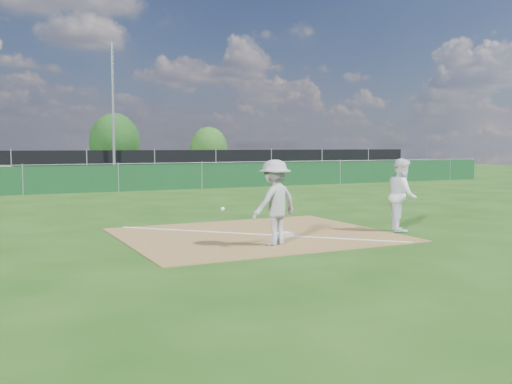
# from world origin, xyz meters

# --- Properties ---
(ground) EXTENTS (90.00, 90.00, 0.00)m
(ground) POSITION_xyz_m (0.00, 10.00, 0.00)
(ground) COLOR #1B430E
(ground) RESTS_ON ground
(infield_dirt) EXTENTS (6.00, 5.00, 0.02)m
(infield_dirt) POSITION_xyz_m (0.00, 1.00, 0.01)
(infield_dirt) COLOR brown
(infield_dirt) RESTS_ON ground
(foul_line) EXTENTS (5.01, 5.01, 0.01)m
(foul_line) POSITION_xyz_m (0.00, 1.00, 0.03)
(foul_line) COLOR white
(foul_line) RESTS_ON infield_dirt
(green_fence) EXTENTS (44.00, 0.05, 1.20)m
(green_fence) POSITION_xyz_m (0.00, 15.00, 0.60)
(green_fence) COLOR #0F3819
(green_fence) RESTS_ON ground
(black_fence) EXTENTS (46.00, 0.04, 1.80)m
(black_fence) POSITION_xyz_m (0.00, 23.00, 0.90)
(black_fence) COLOR black
(black_fence) RESTS_ON ground
(parking_lot) EXTENTS (46.00, 9.00, 0.01)m
(parking_lot) POSITION_xyz_m (0.00, 28.00, 0.01)
(parking_lot) COLOR black
(parking_lot) RESTS_ON ground
(light_pole) EXTENTS (0.16, 0.16, 8.00)m
(light_pole) POSITION_xyz_m (1.50, 22.70, 4.00)
(light_pole) COLOR slate
(light_pole) RESTS_ON ground
(first_base) EXTENTS (0.39, 0.39, 0.08)m
(first_base) POSITION_xyz_m (0.46, 0.51, 0.06)
(first_base) COLOR white
(first_base) RESTS_ON infield_dirt
(play_at_first) EXTENTS (1.94, 0.96, 1.75)m
(play_at_first) POSITION_xyz_m (-0.26, -0.41, 0.90)
(play_at_first) COLOR #B5B5B8
(play_at_first) RESTS_ON infield_dirt
(runner) EXTENTS (1.02, 1.08, 1.76)m
(runner) POSITION_xyz_m (3.45, 0.02, 0.88)
(runner) COLOR white
(runner) RESTS_ON ground
(car_mid) EXTENTS (4.61, 3.10, 1.44)m
(car_mid) POSITION_xyz_m (0.42, 28.08, 0.73)
(car_mid) COLOR black
(car_mid) RESTS_ON parking_lot
(car_right) EXTENTS (4.36, 2.18, 1.22)m
(car_right) POSITION_xyz_m (6.14, 27.45, 0.62)
(car_right) COLOR black
(car_right) RESTS_ON parking_lot
(tree_mid) EXTENTS (3.87, 3.87, 4.59)m
(tree_mid) POSITION_xyz_m (4.04, 34.03, 2.36)
(tree_mid) COLOR #382316
(tree_mid) RESTS_ON ground
(tree_right) EXTENTS (3.04, 3.04, 3.61)m
(tree_right) POSITION_xyz_m (11.33, 32.66, 1.86)
(tree_right) COLOR #382316
(tree_right) RESTS_ON ground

